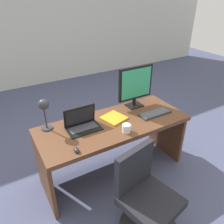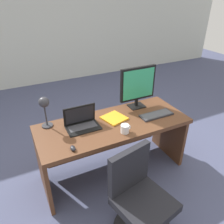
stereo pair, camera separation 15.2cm
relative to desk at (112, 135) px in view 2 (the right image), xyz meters
name	(u,v)px [view 2 (the right image)]	position (x,y,z in m)	size (l,w,h in m)	color
ground	(76,117)	(0.00, 1.46, -0.54)	(12.00, 12.00, 0.00)	#474C6B
back_wall	(43,21)	(0.00, 3.43, 0.86)	(10.00, 0.10, 2.80)	silver
desk	(112,135)	(0.00, 0.00, 0.00)	(1.71, 0.69, 0.73)	#56331E
monitor	(138,85)	(0.44, 0.18, 0.48)	(0.47, 0.16, 0.52)	black
laptop	(81,120)	(-0.34, 0.06, 0.26)	(0.36, 0.24, 0.23)	black
keyboard	(156,115)	(0.53, -0.12, 0.20)	(0.40, 0.15, 0.02)	#2D2D33
mouse	(73,148)	(-0.55, -0.30, 0.21)	(0.05, 0.08, 0.04)	black
desk_lamp	(44,106)	(-0.68, 0.19, 0.45)	(0.12, 0.14, 0.36)	#2D2D33
book	(114,118)	(0.05, 0.03, 0.20)	(0.30, 0.30, 0.02)	orange
coffee_mug	(125,129)	(0.02, -0.27, 0.23)	(0.12, 0.09, 0.09)	white
office_chair	(140,203)	(-0.13, -0.83, -0.20)	(0.56, 0.57, 0.86)	black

